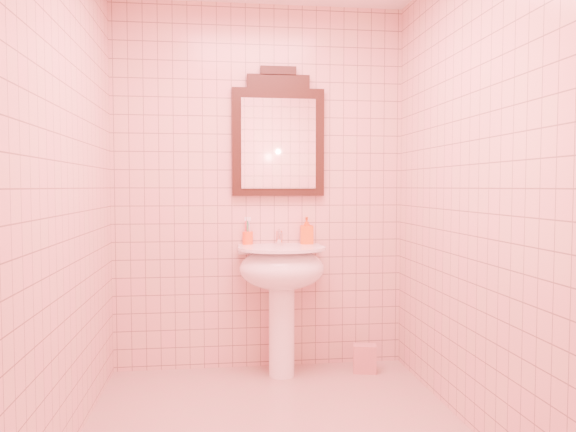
{
  "coord_description": "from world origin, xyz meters",
  "views": [
    {
      "loc": [
        -0.3,
        -2.77,
        1.26
      ],
      "look_at": [
        0.12,
        0.55,
        1.08
      ],
      "focal_mm": 35.0,
      "sensor_mm": 36.0,
      "label": 1
    }
  ],
  "objects": [
    {
      "name": "back_wall",
      "position": [
        0.0,
        1.1,
        1.25
      ],
      "size": [
        2.0,
        0.02,
        2.5
      ],
      "primitive_type": "cube",
      "color": "#D9AB97",
      "rests_on": "floor"
    },
    {
      "name": "toothbrush_cup",
      "position": [
        -0.09,
        1.05,
        0.91
      ],
      "size": [
        0.07,
        0.07,
        0.16
      ],
      "rotation": [
        0.0,
        0.0,
        -0.39
      ],
      "color": "#FF4815",
      "rests_on": "pedestal_sink"
    },
    {
      "name": "pedestal_sink",
      "position": [
        0.12,
        0.87,
        0.66
      ],
      "size": [
        0.58,
        0.58,
        0.86
      ],
      "color": "white",
      "rests_on": "floor"
    },
    {
      "name": "faucet",
      "position": [
        0.12,
        1.01,
        0.92
      ],
      "size": [
        0.04,
        0.16,
        0.11
      ],
      "color": "white",
      "rests_on": "pedestal_sink"
    },
    {
      "name": "mirror",
      "position": [
        0.12,
        1.07,
        1.6
      ],
      "size": [
        0.63,
        0.06,
        0.88
      ],
      "color": "black",
      "rests_on": "back_wall"
    },
    {
      "name": "soap_dispenser",
      "position": [
        0.31,
        1.03,
        0.96
      ],
      "size": [
        0.09,
        0.09,
        0.19
      ],
      "primitive_type": "imported",
      "rotation": [
        0.0,
        0.0,
        -0.05
      ],
      "color": "#DE5212",
      "rests_on": "pedestal_sink"
    },
    {
      "name": "towel",
      "position": [
        0.69,
        0.88,
        0.09
      ],
      "size": [
        0.17,
        0.14,
        0.19
      ],
      "primitive_type": "cube",
      "rotation": [
        0.0,
        0.0,
        -0.23
      ],
      "color": "#C17179",
      "rests_on": "floor"
    }
  ]
}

